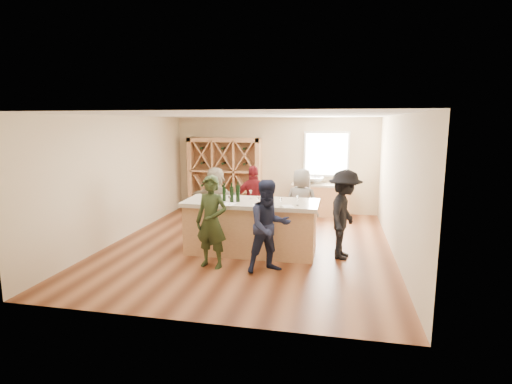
% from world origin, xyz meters
% --- Properties ---
extents(floor, '(6.00, 7.00, 0.10)m').
position_xyz_m(floor, '(0.00, 0.00, -0.05)').
color(floor, brown).
rests_on(floor, ground).
extents(ceiling, '(6.00, 7.00, 0.10)m').
position_xyz_m(ceiling, '(0.00, 0.00, 2.85)').
color(ceiling, white).
rests_on(ceiling, ground).
extents(wall_back, '(6.00, 0.10, 2.80)m').
position_xyz_m(wall_back, '(0.00, 3.55, 1.40)').
color(wall_back, '#CBB793').
rests_on(wall_back, ground).
extents(wall_front, '(6.00, 0.10, 2.80)m').
position_xyz_m(wall_front, '(0.00, -3.55, 1.40)').
color(wall_front, '#CBB793').
rests_on(wall_front, ground).
extents(wall_left, '(0.10, 7.00, 2.80)m').
position_xyz_m(wall_left, '(-3.05, 0.00, 1.40)').
color(wall_left, '#CBB793').
rests_on(wall_left, ground).
extents(wall_right, '(0.10, 7.00, 2.80)m').
position_xyz_m(wall_right, '(3.05, 0.00, 1.40)').
color(wall_right, '#CBB793').
rests_on(wall_right, ground).
extents(window_frame, '(1.30, 0.06, 1.30)m').
position_xyz_m(window_frame, '(1.50, 3.47, 1.75)').
color(window_frame, white).
rests_on(window_frame, wall_back).
extents(window_pane, '(1.18, 0.01, 1.18)m').
position_xyz_m(window_pane, '(1.50, 3.44, 1.75)').
color(window_pane, white).
rests_on(window_pane, wall_back).
extents(wine_rack, '(2.20, 0.45, 2.20)m').
position_xyz_m(wine_rack, '(-1.50, 3.27, 1.10)').
color(wine_rack, tan).
rests_on(wine_rack, floor).
extents(back_counter_base, '(1.60, 0.58, 0.86)m').
position_xyz_m(back_counter_base, '(1.40, 3.20, 0.43)').
color(back_counter_base, tan).
rests_on(back_counter_base, floor).
extents(back_counter_top, '(1.70, 0.62, 0.06)m').
position_xyz_m(back_counter_top, '(1.40, 3.20, 0.89)').
color(back_counter_top, '#C1B59E').
rests_on(back_counter_top, back_counter_base).
extents(sink, '(0.54, 0.54, 0.19)m').
position_xyz_m(sink, '(1.20, 3.20, 1.01)').
color(sink, silver).
rests_on(sink, back_counter_top).
extents(faucet, '(0.02, 0.02, 0.30)m').
position_xyz_m(faucet, '(1.20, 3.38, 1.07)').
color(faucet, silver).
rests_on(faucet, back_counter_top).
extents(tasting_counter_base, '(2.60, 1.00, 1.00)m').
position_xyz_m(tasting_counter_base, '(0.13, -0.45, 0.50)').
color(tasting_counter_base, tan).
rests_on(tasting_counter_base, floor).
extents(tasting_counter_top, '(2.72, 1.12, 0.08)m').
position_xyz_m(tasting_counter_top, '(0.13, -0.45, 1.04)').
color(tasting_counter_top, '#C1B59E').
rests_on(tasting_counter_top, tasting_counter_base).
extents(wine_bottle_a, '(0.07, 0.07, 0.26)m').
position_xyz_m(wine_bottle_a, '(-0.68, -0.65, 1.21)').
color(wine_bottle_a, black).
rests_on(wine_bottle_a, tasting_counter_top).
extents(wine_bottle_b, '(0.09, 0.09, 0.31)m').
position_xyz_m(wine_bottle_b, '(-0.61, -0.71, 1.23)').
color(wine_bottle_b, black).
rests_on(wine_bottle_b, tasting_counter_top).
extents(wine_bottle_c, '(0.09, 0.09, 0.29)m').
position_xyz_m(wine_bottle_c, '(-0.40, -0.58, 1.23)').
color(wine_bottle_c, black).
rests_on(wine_bottle_c, tasting_counter_top).
extents(wine_bottle_d, '(0.09, 0.09, 0.31)m').
position_xyz_m(wine_bottle_d, '(-0.22, -0.66, 1.24)').
color(wine_bottle_d, black).
rests_on(wine_bottle_d, tasting_counter_top).
extents(wine_bottle_e, '(0.11, 0.11, 0.34)m').
position_xyz_m(wine_bottle_e, '(-0.11, -0.59, 1.25)').
color(wine_bottle_e, black).
rests_on(wine_bottle_e, tasting_counter_top).
extents(wine_glass_a, '(0.08, 0.08, 0.17)m').
position_xyz_m(wine_glass_a, '(-0.19, -0.93, 1.16)').
color(wine_glass_a, white).
rests_on(wine_glass_a, tasting_counter_top).
extents(wine_glass_b, '(0.07, 0.07, 0.17)m').
position_xyz_m(wine_glass_b, '(0.38, -0.94, 1.17)').
color(wine_glass_b, white).
rests_on(wine_glass_b, tasting_counter_top).
extents(wine_glass_c, '(0.07, 0.07, 0.16)m').
position_xyz_m(wine_glass_c, '(0.81, -0.94, 1.16)').
color(wine_glass_c, white).
rests_on(wine_glass_c, tasting_counter_top).
extents(wine_glass_d, '(0.08, 0.08, 0.18)m').
position_xyz_m(wine_glass_d, '(0.56, -0.63, 1.17)').
color(wine_glass_d, white).
rests_on(wine_glass_d, tasting_counter_top).
extents(wine_glass_e, '(0.10, 0.10, 0.20)m').
position_xyz_m(wine_glass_e, '(1.10, -0.71, 1.18)').
color(wine_glass_e, white).
rests_on(wine_glass_e, tasting_counter_top).
extents(tasting_menu_a, '(0.27, 0.34, 0.00)m').
position_xyz_m(tasting_menu_a, '(-0.23, -0.87, 1.08)').
color(tasting_menu_a, white).
rests_on(tasting_menu_a, tasting_counter_top).
extents(tasting_menu_b, '(0.35, 0.40, 0.00)m').
position_xyz_m(tasting_menu_b, '(0.40, -0.88, 1.08)').
color(tasting_menu_b, white).
rests_on(tasting_menu_b, tasting_counter_top).
extents(tasting_menu_c, '(0.29, 0.33, 0.00)m').
position_xyz_m(tasting_menu_c, '(0.93, -0.83, 1.08)').
color(tasting_menu_c, white).
rests_on(tasting_menu_c, tasting_counter_top).
extents(person_near_left, '(0.70, 0.57, 1.71)m').
position_xyz_m(person_near_left, '(-0.40, -1.43, 0.86)').
color(person_near_left, '#263319').
rests_on(person_near_left, floor).
extents(person_near_right, '(0.92, 0.80, 1.67)m').
position_xyz_m(person_near_right, '(0.68, -1.46, 0.83)').
color(person_near_right, '#191E38').
rests_on(person_near_right, floor).
extents(person_server, '(0.74, 1.22, 1.76)m').
position_xyz_m(person_server, '(1.99, -0.44, 0.88)').
color(person_server, black).
rests_on(person_server, floor).
extents(person_far_mid, '(1.08, 0.76, 1.66)m').
position_xyz_m(person_far_mid, '(-0.06, 0.77, 0.83)').
color(person_far_mid, '#590F14').
rests_on(person_far_mid, floor).
extents(person_far_right, '(0.89, 0.69, 1.62)m').
position_xyz_m(person_far_right, '(1.04, 0.80, 0.81)').
color(person_far_right, slate).
rests_on(person_far_right, floor).
extents(person_far_left, '(1.56, 0.80, 1.60)m').
position_xyz_m(person_far_left, '(-1.03, 0.88, 0.80)').
color(person_far_left, gray).
rests_on(person_far_left, floor).
extents(wine_glass_f, '(0.07, 0.07, 0.18)m').
position_xyz_m(wine_glass_f, '(0.08, -0.25, 1.17)').
color(wine_glass_f, white).
rests_on(wine_glass_f, tasting_counter_top).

